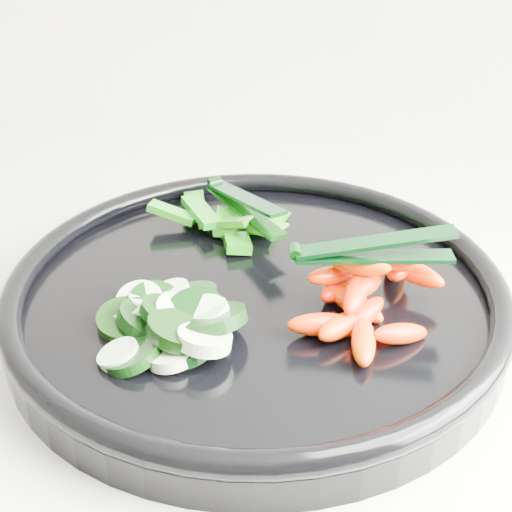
{
  "coord_description": "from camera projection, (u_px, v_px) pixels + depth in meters",
  "views": [
    {
      "loc": [
        0.73,
        1.19,
        1.25
      ],
      "look_at": [
        0.7,
        1.64,
        0.99
      ],
      "focal_mm": 50.0,
      "sensor_mm": 36.0,
      "label": 1
    }
  ],
  "objects": [
    {
      "name": "veggie_tray",
      "position": [
        256.0,
        295.0,
        0.54
      ],
      "size": [
        0.46,
        0.46,
        0.04
      ],
      "color": "black",
      "rests_on": "counter"
    },
    {
      "name": "cucumber_pile",
      "position": [
        169.0,
        320.0,
        0.49
      ],
      "size": [
        0.12,
        0.12,
        0.04
      ],
      "color": "black",
      "rests_on": "veggie_tray"
    },
    {
      "name": "carrot_pile",
      "position": [
        365.0,
        291.0,
        0.51
      ],
      "size": [
        0.12,
        0.15,
        0.05
      ],
      "color": "red",
      "rests_on": "veggie_tray"
    },
    {
      "name": "pepper_pile",
      "position": [
        232.0,
        222.0,
        0.62
      ],
      "size": [
        0.12,
        0.11,
        0.04
      ],
      "color": "#116409",
      "rests_on": "veggie_tray"
    },
    {
      "name": "tong_carrot",
      "position": [
        369.0,
        250.0,
        0.49
      ],
      "size": [
        0.11,
        0.02,
        0.02
      ],
      "color": "black",
      "rests_on": "carrot_pile"
    },
    {
      "name": "tong_pepper",
      "position": [
        243.0,
        203.0,
        0.61
      ],
      "size": [
        0.08,
        0.1,
        0.02
      ],
      "color": "black",
      "rests_on": "pepper_pile"
    }
  ]
}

